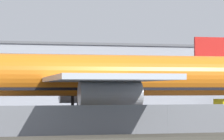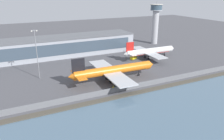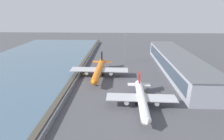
{
  "view_description": "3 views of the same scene",
  "coord_description": "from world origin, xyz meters",
  "px_view_note": "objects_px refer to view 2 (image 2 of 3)",
  "views": [
    {
      "loc": [
        -15.09,
        -59.67,
        4.15
      ],
      "look_at": [
        -2.16,
        -3.93,
        6.11
      ],
      "focal_mm": 85.0,
      "sensor_mm": 36.0,
      "label": 1
    },
    {
      "loc": [
        -48.98,
        -96.41,
        43.5
      ],
      "look_at": [
        -2.09,
        1.87,
        4.15
      ],
      "focal_mm": 35.0,
      "sensor_mm": 36.0,
      "label": 2
    },
    {
      "loc": [
        111.8,
        11.27,
        45.65
      ],
      "look_at": [
        -4.05,
        6.86,
        5.17
      ],
      "focal_mm": 28.0,
      "sensor_mm": 36.0,
      "label": 3
    }
  ],
  "objects_px": {
    "cargo_jet_orange": "(113,71)",
    "apron_light_mast_apron_west": "(37,53)",
    "ops_van": "(134,57)",
    "control_tower": "(156,20)",
    "passenger_jet_white_red": "(149,51)",
    "baggage_tug": "(116,88)"
  },
  "relations": [
    {
      "from": "cargo_jet_orange",
      "to": "apron_light_mast_apron_west",
      "type": "relative_size",
      "value": 1.86
    },
    {
      "from": "cargo_jet_orange",
      "to": "ops_van",
      "type": "xyz_separation_m",
      "value": [
        29.02,
        27.68,
        -4.1
      ]
    },
    {
      "from": "ops_van",
      "to": "apron_light_mast_apron_west",
      "type": "height_order",
      "value": "apron_light_mast_apron_west"
    },
    {
      "from": "cargo_jet_orange",
      "to": "control_tower",
      "type": "xyz_separation_m",
      "value": [
        69.77,
        60.79,
        15.08
      ]
    },
    {
      "from": "ops_van",
      "to": "control_tower",
      "type": "bearing_deg",
      "value": 39.09
    },
    {
      "from": "ops_van",
      "to": "control_tower",
      "type": "distance_m",
      "value": 55.91
    },
    {
      "from": "cargo_jet_orange",
      "to": "ops_van",
      "type": "distance_m",
      "value": 40.31
    },
    {
      "from": "apron_light_mast_apron_west",
      "to": "control_tower",
      "type": "bearing_deg",
      "value": 21.92
    },
    {
      "from": "control_tower",
      "to": "apron_light_mast_apron_west",
      "type": "height_order",
      "value": "control_tower"
    },
    {
      "from": "ops_van",
      "to": "control_tower",
      "type": "height_order",
      "value": "control_tower"
    },
    {
      "from": "cargo_jet_orange",
      "to": "passenger_jet_white_red",
      "type": "height_order",
      "value": "cargo_jet_orange"
    },
    {
      "from": "baggage_tug",
      "to": "apron_light_mast_apron_west",
      "type": "relative_size",
      "value": 0.14
    },
    {
      "from": "ops_van",
      "to": "baggage_tug",
      "type": "bearing_deg",
      "value": -130.27
    },
    {
      "from": "passenger_jet_white_red",
      "to": "control_tower",
      "type": "relative_size",
      "value": 1.14
    },
    {
      "from": "baggage_tug",
      "to": "apron_light_mast_apron_west",
      "type": "xyz_separation_m",
      "value": [
        -30.26,
        29.85,
        13.38
      ]
    },
    {
      "from": "baggage_tug",
      "to": "ops_van",
      "type": "xyz_separation_m",
      "value": [
        32.52,
        38.39,
        0.47
      ]
    },
    {
      "from": "baggage_tug",
      "to": "ops_van",
      "type": "height_order",
      "value": "ops_van"
    },
    {
      "from": "cargo_jet_orange",
      "to": "baggage_tug",
      "type": "height_order",
      "value": "cargo_jet_orange"
    },
    {
      "from": "baggage_tug",
      "to": "apron_light_mast_apron_west",
      "type": "distance_m",
      "value": 44.56
    },
    {
      "from": "passenger_jet_white_red",
      "to": "ops_van",
      "type": "relative_size",
      "value": 7.27
    },
    {
      "from": "ops_van",
      "to": "apron_light_mast_apron_west",
      "type": "xyz_separation_m",
      "value": [
        -62.78,
        -8.54,
        12.91
      ]
    },
    {
      "from": "passenger_jet_white_red",
      "to": "baggage_tug",
      "type": "relative_size",
      "value": 11.7
    }
  ]
}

